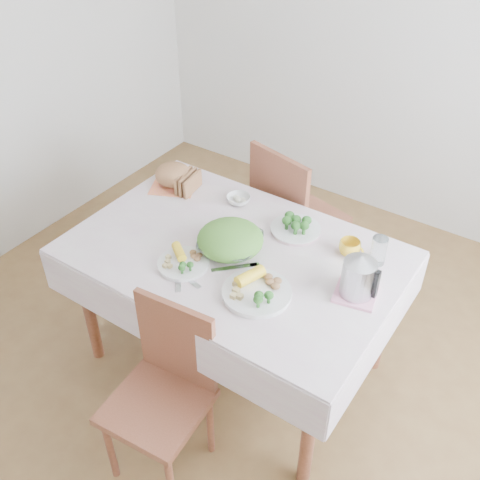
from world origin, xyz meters
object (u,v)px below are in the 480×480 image
Objects in this scene: chair_far at (300,219)px; salad_bowl at (230,245)px; chair_near at (156,399)px; dinner_plate_left at (183,264)px; dining_table at (234,310)px; dinner_plate_right at (257,293)px; yellow_mug at (350,248)px; electric_kettle at (359,273)px.

chair_far reaches higher than salad_bowl.
chair_near is 0.59m from dinner_plate_left.
dining_table is 4.89× the size of salad_bowl.
dinner_plate_right is (0.25, -0.19, 0.40)m from dining_table.
chair_far is 1.04m from dinner_plate_right.
chair_near reaches higher than dining_table.
salad_bowl is at bearing 106.94° from chair_far.
yellow_mug is (0.20, 0.46, 0.03)m from dinner_plate_right.
chair_far is at bearing 107.83° from dinner_plate_right.
chair_far is (-0.13, 1.44, -0.00)m from chair_near.
salad_bowl is at bearing 145.36° from dinner_plate_right.
dining_table is 1.45× the size of chair_far.
dinner_plate_left is at bearing 108.37° from chair_near.
chair_far is 3.27× the size of dinner_plate_right.
dining_table is at bearing 91.11° from chair_near.
chair_near is 0.88× the size of chair_far.
chair_near is (0.07, -0.68, 0.09)m from dining_table.
salad_bowl is 0.32m from dinner_plate_right.
dinner_plate_right is (0.37, 0.02, 0.00)m from dinner_plate_left.
electric_kettle reaches higher than chair_near.
dinner_plate_left is at bearing -120.76° from dining_table.
yellow_mug reaches higher than salad_bowl.
yellow_mug is (0.38, 0.95, 0.34)m from chair_near.
electric_kettle is (0.65, -0.72, 0.42)m from chair_far.
electric_kettle reaches higher than salad_bowl.
dining_table is at bearing 142.54° from dinner_plate_right.
dinner_plate_left is 0.75m from yellow_mug.
dinner_plate_right is 1.51× the size of electric_kettle.
chair_near is at bearing 108.92° from chair_far.
dinner_plate_right reaches higher than dining_table.
dinner_plate_right is (0.31, -0.95, 0.31)m from chair_far.
electric_kettle is at bearing -58.55° from yellow_mug.
yellow_mug is 0.28m from electric_kettle.
dining_table is 0.77m from chair_far.
electric_kettle is at bearing 4.27° from dining_table.
salad_bowl is at bearing -162.06° from electric_kettle.
dining_table is 14.13× the size of yellow_mug.
chair_near is at bearing -111.70° from yellow_mug.
salad_bowl is 0.54m from yellow_mug.
dinner_plate_right is (0.26, -0.18, -0.02)m from salad_bowl.
electric_kettle is (0.34, 0.23, 0.11)m from dinner_plate_right.
salad_bowl is (0.04, -0.77, 0.33)m from chair_far.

